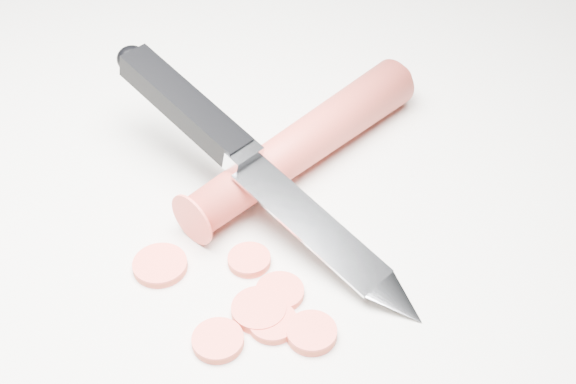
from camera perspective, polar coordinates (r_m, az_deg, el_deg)
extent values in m
plane|color=beige|center=(0.58, -3.45, -2.27)|extent=(2.40, 2.40, 0.00)
cylinder|color=#B83228|center=(0.62, 1.11, 3.46)|extent=(0.20, 0.17, 0.04)
cylinder|color=#E94639|center=(0.51, -5.01, -10.48)|extent=(0.03, 0.03, 0.01)
cylinder|color=#E94639|center=(0.55, -2.78, -4.85)|extent=(0.03, 0.03, 0.01)
cylinder|color=#E94639|center=(0.53, -0.59, -7.11)|extent=(0.03, 0.03, 0.01)
cylinder|color=#E94639|center=(0.51, 1.69, -9.99)|extent=(0.03, 0.03, 0.01)
cylinder|color=#E94639|center=(0.52, -2.09, -8.38)|extent=(0.04, 0.04, 0.01)
cylinder|color=#E94639|center=(0.56, -9.09, -5.17)|extent=(0.04, 0.04, 0.01)
cylinder|color=#E94639|center=(0.52, -1.09, -9.28)|extent=(0.03, 0.03, 0.01)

